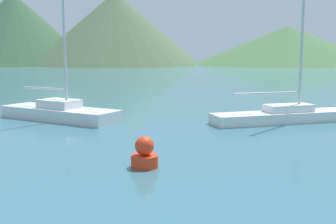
{
  "coord_description": "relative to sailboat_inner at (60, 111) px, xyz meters",
  "views": [
    {
      "loc": [
        -1.54,
        -0.16,
        3.3
      ],
      "look_at": [
        0.89,
        14.0,
        1.2
      ],
      "focal_mm": 45.0,
      "sensor_mm": 36.0,
      "label": 1
    }
  ],
  "objects": [
    {
      "name": "sailboat_inner",
      "position": [
        0.0,
        0.0,
        0.0
      ],
      "size": [
        5.92,
        5.35,
        9.62
      ],
      "rotation": [
        0.0,
        0.0,
        -0.69
      ],
      "color": "silver",
      "rests_on": "ground_plane"
    },
    {
      "name": "buoy_marker",
      "position": [
        3.07,
        -9.03,
        -0.06
      ],
      "size": [
        0.78,
        0.78,
        0.9
      ],
      "color": "red",
      "rests_on": "ground_plane"
    },
    {
      "name": "hill_east",
      "position": [
        6.57,
        79.0,
        7.88
      ],
      "size": [
        39.27,
        39.27,
        16.63
      ],
      "color": "#4C6647",
      "rests_on": "ground_plane"
    },
    {
      "name": "hill_central",
      "position": [
        -16.93,
        85.64,
        7.98
      ],
      "size": [
        36.81,
        36.81,
        16.84
      ],
      "color": "#38563D",
      "rests_on": "ground_plane"
    },
    {
      "name": "hill_far_east",
      "position": [
        46.42,
        73.62,
        4.1
      ],
      "size": [
        44.35,
        44.35,
        9.07
      ],
      "color": "#476B42",
      "rests_on": "ground_plane"
    },
    {
      "name": "sailboat_middle",
      "position": [
        10.56,
        -2.49,
        -0.04
      ],
      "size": [
        7.57,
        2.38,
        9.17
      ],
      "rotation": [
        0.0,
        0.0,
        0.13
      ],
      "color": "white",
      "rests_on": "ground_plane"
    }
  ]
}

